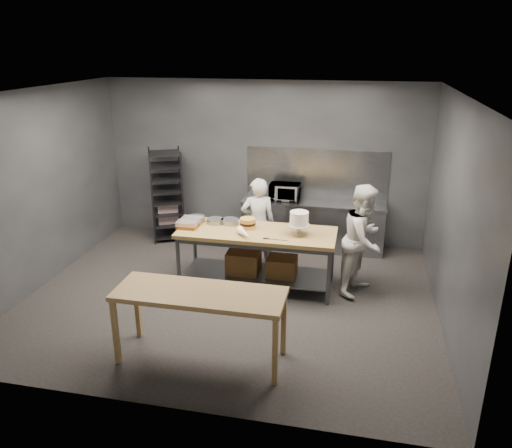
{
  "coord_description": "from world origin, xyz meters",
  "views": [
    {
      "loc": [
        1.77,
        -6.48,
        3.62
      ],
      "look_at": [
        0.31,
        0.4,
        1.05
      ],
      "focal_mm": 35.0,
      "sensor_mm": 36.0,
      "label": 1
    }
  ],
  "objects_px": {
    "chef_right": "(364,240)",
    "microwave": "(285,192)",
    "chef_behind": "(258,223)",
    "near_counter": "(200,298)",
    "speed_rack": "(167,196)",
    "work_table": "(258,252)",
    "layer_cake": "(248,223)",
    "frosted_cake_stand": "(299,220)"
  },
  "relations": [
    {
      "from": "chef_right",
      "to": "microwave",
      "type": "height_order",
      "value": "chef_right"
    },
    {
      "from": "chef_behind",
      "to": "microwave",
      "type": "relative_size",
      "value": 2.87
    },
    {
      "from": "near_counter",
      "to": "chef_behind",
      "type": "height_order",
      "value": "chef_behind"
    },
    {
      "from": "chef_right",
      "to": "microwave",
      "type": "xyz_separation_m",
      "value": [
        -1.44,
        1.58,
        0.2
      ]
    },
    {
      "from": "speed_rack",
      "to": "chef_right",
      "type": "xyz_separation_m",
      "value": [
        3.7,
        -1.5,
        -0.01
      ]
    },
    {
      "from": "work_table",
      "to": "layer_cake",
      "type": "height_order",
      "value": "layer_cake"
    },
    {
      "from": "chef_right",
      "to": "near_counter",
      "type": "bearing_deg",
      "value": 163.15
    },
    {
      "from": "near_counter",
      "to": "frosted_cake_stand",
      "type": "distance_m",
      "value": 2.22
    },
    {
      "from": "work_table",
      "to": "speed_rack",
      "type": "distance_m",
      "value": 2.71
    },
    {
      "from": "chef_behind",
      "to": "layer_cake",
      "type": "relative_size",
      "value": 6.42
    },
    {
      "from": "speed_rack",
      "to": "microwave",
      "type": "bearing_deg",
      "value": 2.03
    },
    {
      "from": "speed_rack",
      "to": "microwave",
      "type": "height_order",
      "value": "speed_rack"
    },
    {
      "from": "chef_right",
      "to": "layer_cake",
      "type": "distance_m",
      "value": 1.77
    },
    {
      "from": "work_table",
      "to": "near_counter",
      "type": "bearing_deg",
      "value": -97.55
    },
    {
      "from": "chef_behind",
      "to": "microwave",
      "type": "xyz_separation_m",
      "value": [
        0.28,
        1.01,
        0.27
      ]
    },
    {
      "from": "near_counter",
      "to": "microwave",
      "type": "height_order",
      "value": "microwave"
    },
    {
      "from": "near_counter",
      "to": "layer_cake",
      "type": "distance_m",
      "value": 2.13
    },
    {
      "from": "near_counter",
      "to": "speed_rack",
      "type": "height_order",
      "value": "speed_rack"
    },
    {
      "from": "work_table",
      "to": "layer_cake",
      "type": "distance_m",
      "value": 0.47
    },
    {
      "from": "chef_behind",
      "to": "layer_cake",
      "type": "bearing_deg",
      "value": 70.93
    },
    {
      "from": "frosted_cake_stand",
      "to": "layer_cake",
      "type": "xyz_separation_m",
      "value": [
        -0.8,
        0.12,
        -0.15
      ]
    },
    {
      "from": "frosted_cake_stand",
      "to": "microwave",
      "type": "bearing_deg",
      "value": 105.56
    },
    {
      "from": "microwave",
      "to": "frosted_cake_stand",
      "type": "height_order",
      "value": "frosted_cake_stand"
    },
    {
      "from": "speed_rack",
      "to": "layer_cake",
      "type": "bearing_deg",
      "value": -38.77
    },
    {
      "from": "microwave",
      "to": "frosted_cake_stand",
      "type": "relative_size",
      "value": 1.5
    },
    {
      "from": "work_table",
      "to": "speed_rack",
      "type": "xyz_separation_m",
      "value": [
        -2.12,
        1.65,
        0.28
      ]
    },
    {
      "from": "microwave",
      "to": "near_counter",
      "type": "bearing_deg",
      "value": -96.15
    },
    {
      "from": "microwave",
      "to": "chef_behind",
      "type": "bearing_deg",
      "value": -105.65
    },
    {
      "from": "chef_behind",
      "to": "chef_right",
      "type": "distance_m",
      "value": 1.82
    },
    {
      "from": "speed_rack",
      "to": "layer_cake",
      "type": "height_order",
      "value": "speed_rack"
    },
    {
      "from": "chef_right",
      "to": "layer_cake",
      "type": "relative_size",
      "value": 7.0
    },
    {
      "from": "work_table",
      "to": "microwave",
      "type": "xyz_separation_m",
      "value": [
        0.14,
        1.73,
        0.48
      ]
    },
    {
      "from": "chef_behind",
      "to": "layer_cake",
      "type": "height_order",
      "value": "chef_behind"
    },
    {
      "from": "chef_behind",
      "to": "microwave",
      "type": "distance_m",
      "value": 1.09
    },
    {
      "from": "work_table",
      "to": "chef_right",
      "type": "distance_m",
      "value": 1.61
    },
    {
      "from": "work_table",
      "to": "layer_cake",
      "type": "bearing_deg",
      "value": 152.52
    },
    {
      "from": "work_table",
      "to": "frosted_cake_stand",
      "type": "height_order",
      "value": "frosted_cake_stand"
    },
    {
      "from": "chef_right",
      "to": "layer_cake",
      "type": "height_order",
      "value": "chef_right"
    },
    {
      "from": "near_counter",
      "to": "layer_cake",
      "type": "xyz_separation_m",
      "value": [
        0.09,
        2.12,
        0.19
      ]
    },
    {
      "from": "chef_behind",
      "to": "microwave",
      "type": "bearing_deg",
      "value": -122.06
    },
    {
      "from": "chef_behind",
      "to": "frosted_cake_stand",
      "type": "height_order",
      "value": "chef_behind"
    },
    {
      "from": "microwave",
      "to": "frosted_cake_stand",
      "type": "bearing_deg",
      "value": -74.44
    }
  ]
}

